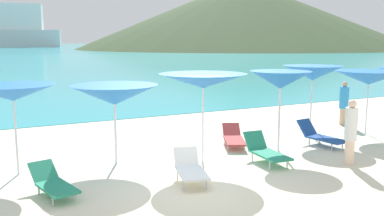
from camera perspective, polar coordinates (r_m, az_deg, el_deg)
ground_plane at (r=18.65m, az=-13.80°, el=-1.35°), size 50.00×100.00×0.30m
headland_hill at (r=169.71m, az=6.88°, el=12.50°), size 128.94×128.94×26.47m
umbrella_3 at (r=10.56m, az=-23.20°, el=1.89°), size 2.13×2.13×2.16m
umbrella_4 at (r=10.83m, az=-10.52°, el=1.75°), size 2.31×2.31×2.06m
umbrella_5 at (r=10.77m, az=1.51°, el=3.70°), size 2.42×2.42×2.33m
umbrella_6 at (r=12.16m, az=11.96°, el=3.74°), size 1.77×1.77×2.32m
umbrella_7 at (r=14.39m, az=16.11°, el=4.59°), size 2.12×2.12×2.36m
umbrella_8 at (r=15.35m, az=22.95°, el=3.80°), size 2.41×2.41×2.16m
lounge_chair_1 at (r=11.22m, az=10.00°, el=-5.74°), size 0.71×1.59×0.70m
lounge_chair_2 at (r=9.24m, az=-18.43°, el=-9.62°), size 0.86×1.59×0.58m
lounge_chair_3 at (r=13.41m, az=17.08°, el=-3.59°), size 0.76×1.64×0.70m
lounge_chair_7 at (r=9.56m, az=-0.25°, el=-8.20°), size 0.90×1.45×0.67m
lounge_chair_8 at (r=12.85m, az=5.69°, el=-4.00°), size 1.21×1.75×0.55m
beachgoer_1 at (r=11.46m, az=20.81°, el=-2.87°), size 0.31×0.31×1.69m
beachgoer_4 at (r=16.82m, az=19.98°, el=0.75°), size 0.34×0.34×1.65m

